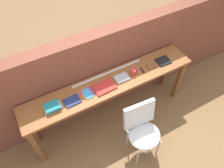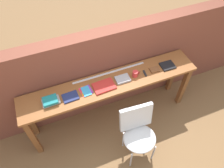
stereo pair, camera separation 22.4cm
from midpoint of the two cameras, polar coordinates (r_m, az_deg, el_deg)
name	(u,v)px [view 2 (the right image)]	position (r m, az deg, el deg)	size (l,w,h in m)	color
ground_plane	(118,131)	(3.55, 3.39, -12.30)	(40.00, 40.00, 0.00)	brown
brick_wall_back	(102,72)	(3.27, -0.58, 3.02)	(6.00, 0.20, 1.48)	brown
sideboard	(111,89)	(3.07, 1.75, -1.32)	(2.50, 0.44, 0.88)	brown
chair_white_moulded	(138,131)	(2.98, 9.06, -12.21)	(0.47, 0.48, 0.89)	silver
book_stack_leftmost	(51,101)	(2.81, -13.57, -4.43)	(0.22, 0.15, 0.06)	#9E9EA3
magazine_cycling	(70,97)	(2.83, -8.59, -3.45)	(0.20, 0.15, 0.02)	navy
pamphlet_pile_colourful	(86,91)	(2.87, -4.60, -1.87)	(0.17, 0.19, 0.01)	#E5334C
book_open_centre	(104,86)	(2.90, 0.10, -0.66)	(0.29, 0.20, 0.02)	red
book_grey_hardcover	(123,79)	(2.99, 4.94, 1.22)	(0.20, 0.14, 0.03)	#9E9EA3
mug	(135,74)	(3.03, 8.23, 2.55)	(0.11, 0.08, 0.09)	red
multitool_folded	(145,73)	(3.11, 10.63, 2.68)	(0.02, 0.11, 0.02)	black
leather_journal_brown	(154,70)	(3.17, 13.02, 3.57)	(0.13, 0.10, 0.02)	brown
book_repair_rightmost	(167,66)	(3.28, 16.22, 4.56)	(0.20, 0.17, 0.02)	black
ruler_metal_back_edge	(109,73)	(3.07, 1.40, 2.89)	(1.07, 0.03, 0.00)	silver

